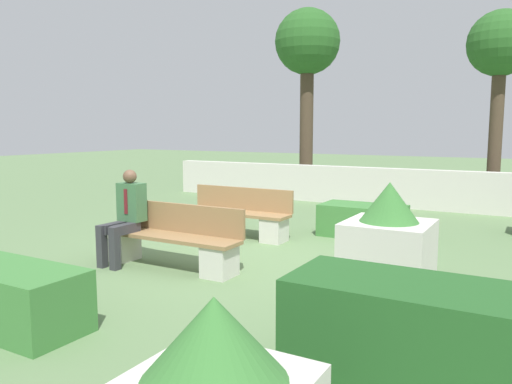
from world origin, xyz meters
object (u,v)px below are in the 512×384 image
tree_leftmost (307,49)px  tree_center_left (500,51)px  bench_left_side (237,218)px  planter_corner_right (388,241)px  person_seated_man (125,212)px  bench_front (170,242)px

tree_leftmost → tree_center_left: size_ratio=1.17×
bench_left_side → planter_corner_right: (3.02, -1.39, 0.20)m
bench_left_side → tree_center_left: size_ratio=0.42×
person_seated_man → tree_leftmost: bearing=97.9°
person_seated_man → bench_front: bearing=12.3°
planter_corner_right → tree_center_left: 8.00m
bench_front → person_seated_man: 0.78m
bench_left_side → planter_corner_right: planter_corner_right is taller
bench_left_side → tree_center_left: bearing=57.1°
bench_front → bench_left_side: bearing=96.2°
bench_front → person_seated_man: person_seated_man is taller
bench_front → tree_leftmost: 9.86m
person_seated_man → planter_corner_right: 3.57m
bench_left_side → tree_leftmost: 7.98m
tree_center_left → person_seated_man: bearing=-116.2°
person_seated_man → tree_center_left: bearing=63.8°
bench_front → bench_left_side: size_ratio=1.09×
bench_front → planter_corner_right: planter_corner_right is taller
bench_left_side → tree_center_left: (3.59, 5.93, 3.37)m
person_seated_man → tree_center_left: 9.60m
person_seated_man → tree_center_left: (4.03, 8.18, 2.98)m
planter_corner_right → tree_center_left: (0.57, 7.32, 3.17)m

